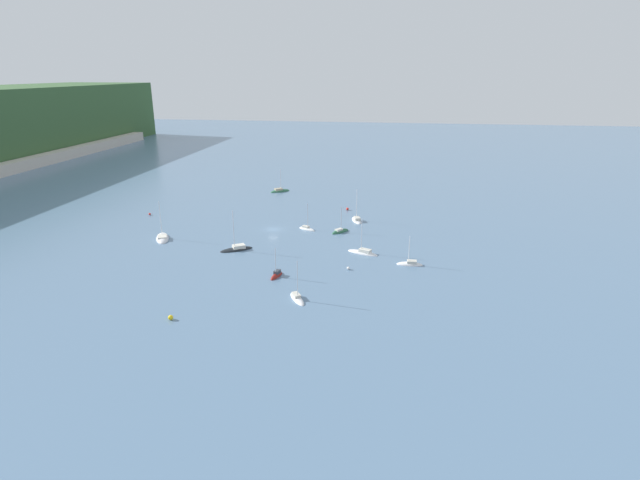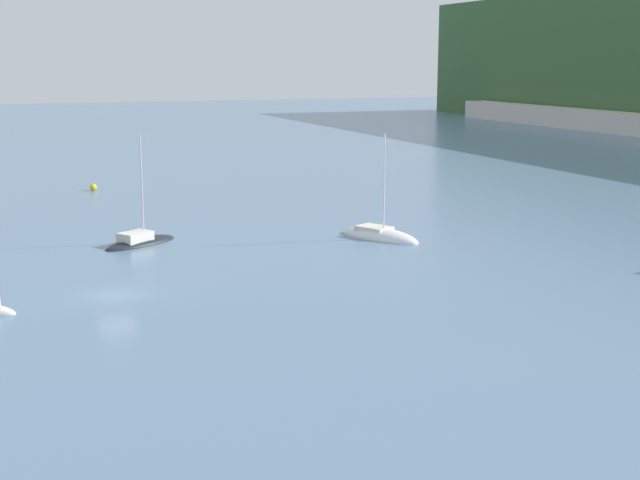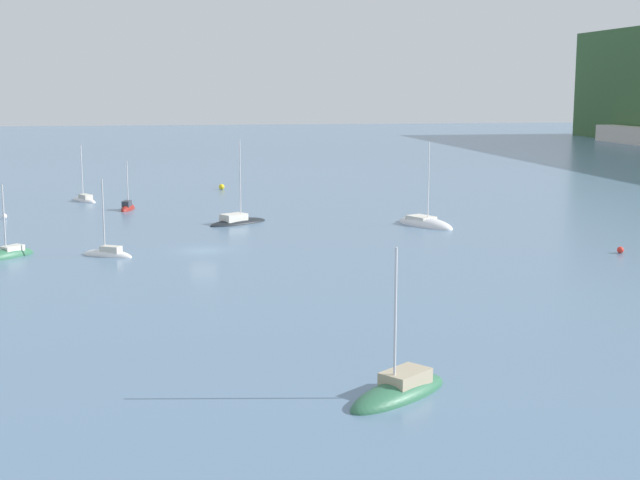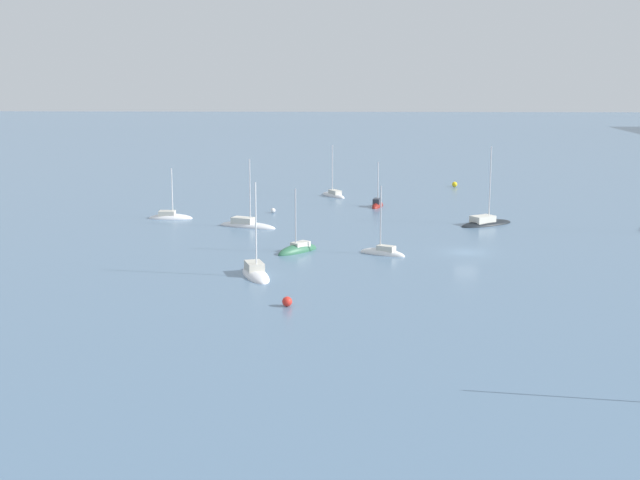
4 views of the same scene
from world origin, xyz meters
The scene contains 12 objects.
ground_plane centered at (0.00, 0.00, 0.00)m, with size 600.00×600.00×0.00m, color slate.
sailboat_0 centered at (-14.93, -25.64, 0.13)m, with size 5.06×8.04×9.15m.
sailboat_1 centered at (-17.28, 4.64, 0.15)m, with size 6.76×8.19×10.49m.
sailboat_4 centered at (11.64, -21.82, 0.15)m, with size 7.46×4.33×9.76m.
sailboat_5 centered at (-20.64, -36.51, 0.11)m, with size 2.11×5.82×7.32m.
sailboat_6 centered at (-41.93, -15.21, 0.13)m, with size 6.15×4.63×8.47m.
sailboat_7 centered at (-31.70, -8.73, 0.13)m, with size 4.89×2.38×7.16m.
sailboat_8 centered at (1.33, -9.16, 0.12)m, with size 3.86×5.36×8.03m.
sailboat_9 centered at (0.37, -18.38, 0.08)m, with size 5.40×5.02×7.83m.
mooring_buoy_0 centered at (-25.61, -23.26, 0.33)m, with size 0.67×0.67×0.67m.
mooring_buoy_1 centered at (22.73, -18.00, 0.43)m, with size 0.85×0.85×0.85m.
mooring_buoy_2 centered at (-53.35, 4.85, 0.44)m, with size 0.88×0.88×0.88m.
Camera 4 is at (95.08, -12.89, 19.92)m, focal length 50.00 mm.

